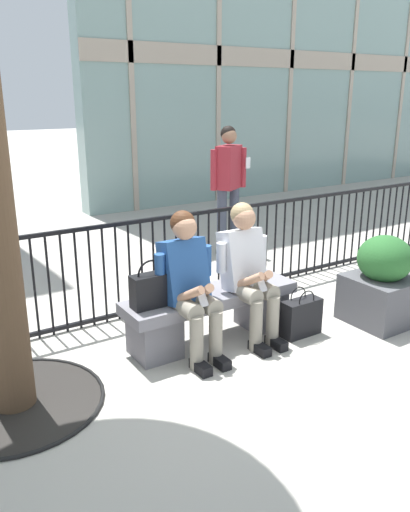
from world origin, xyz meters
The scene contains 9 objects.
ground_plane centered at (0.00, 0.00, 0.00)m, with size 60.00×60.00×0.00m, color #B2ADA3.
stone_bench centered at (0.00, 0.00, 0.27)m, with size 1.60×0.44×0.45m.
seated_person_with_phone centered at (-0.29, -0.13, 0.65)m, with size 0.52×0.66×1.21m.
seated_person_companion centered at (0.29, -0.13, 0.65)m, with size 0.52×0.66×1.21m.
handbag_on_bench centered at (-0.58, -0.01, 0.60)m, with size 0.33×0.14×0.40m.
shopping_bag centered at (0.73, -0.37, 0.17)m, with size 0.38×0.16×0.45m.
bystander_at_railing centered at (1.61, 2.05, 1.00)m, with size 0.55×0.38×1.71m.
plaza_railing centered at (0.00, 0.84, 0.49)m, with size 9.83×0.04×0.96m.
planter centered at (1.57, -0.55, 0.39)m, with size 0.60×0.60×0.85m.
Camera 1 is at (-2.30, -3.50, 2.09)m, focal length 36.23 mm.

